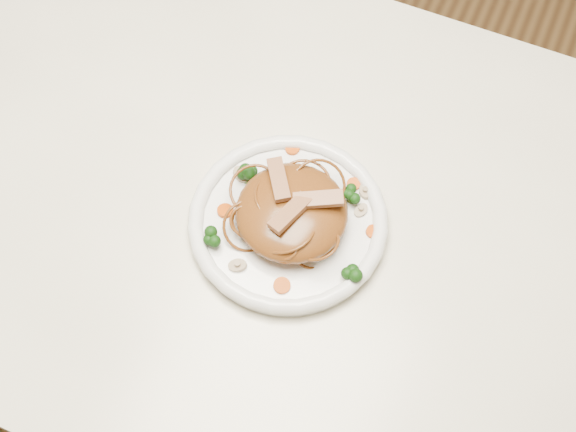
% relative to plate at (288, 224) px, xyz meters
% --- Properties ---
extents(ground, '(4.00, 4.00, 0.00)m').
position_rel_plate_xyz_m(ground, '(-0.07, 0.03, -0.76)').
color(ground, '#55371D').
rests_on(ground, ground).
extents(table, '(1.20, 0.80, 0.75)m').
position_rel_plate_xyz_m(table, '(-0.07, 0.03, -0.11)').
color(table, white).
rests_on(table, ground).
extents(plate, '(0.34, 0.34, 0.02)m').
position_rel_plate_xyz_m(plate, '(0.00, 0.00, 0.00)').
color(plate, white).
rests_on(plate, table).
extents(noodle_mound, '(0.15, 0.15, 0.05)m').
position_rel_plate_xyz_m(noodle_mound, '(0.00, 0.00, 0.03)').
color(noodle_mound, brown).
rests_on(noodle_mound, plate).
extents(chicken_a, '(0.06, 0.04, 0.01)m').
position_rel_plate_xyz_m(chicken_a, '(0.03, 0.02, 0.06)').
color(chicken_a, '#A3714D').
rests_on(chicken_a, noodle_mound).
extents(chicken_b, '(0.05, 0.06, 0.01)m').
position_rel_plate_xyz_m(chicken_b, '(-0.02, 0.02, 0.06)').
color(chicken_b, '#A3714D').
rests_on(chicken_b, noodle_mound).
extents(chicken_c, '(0.04, 0.06, 0.01)m').
position_rel_plate_xyz_m(chicken_c, '(0.01, -0.02, 0.06)').
color(chicken_c, '#A3714D').
rests_on(chicken_c, noodle_mound).
extents(broccoli_0, '(0.03, 0.03, 0.03)m').
position_rel_plate_xyz_m(broccoli_0, '(0.06, 0.06, 0.02)').
color(broccoli_0, '#0D390B').
rests_on(broccoli_0, plate).
extents(broccoli_1, '(0.03, 0.03, 0.03)m').
position_rel_plate_xyz_m(broccoli_1, '(-0.07, 0.04, 0.03)').
color(broccoli_1, '#0D390B').
rests_on(broccoli_1, plate).
extents(broccoli_2, '(0.02, 0.02, 0.03)m').
position_rel_plate_xyz_m(broccoli_2, '(-0.07, -0.06, 0.02)').
color(broccoli_2, '#0D390B').
rests_on(broccoli_2, plate).
extents(broccoli_3, '(0.03, 0.03, 0.03)m').
position_rel_plate_xyz_m(broccoli_3, '(0.10, -0.04, 0.02)').
color(broccoli_3, '#0D390B').
rests_on(broccoli_3, plate).
extents(carrot_0, '(0.02, 0.02, 0.00)m').
position_rel_plate_xyz_m(carrot_0, '(0.06, 0.08, 0.01)').
color(carrot_0, '#B54706').
rests_on(carrot_0, plate).
extents(carrot_1, '(0.02, 0.02, 0.00)m').
position_rel_plate_xyz_m(carrot_1, '(-0.08, -0.02, 0.01)').
color(carrot_1, '#B54706').
rests_on(carrot_1, plate).
extents(carrot_2, '(0.02, 0.02, 0.00)m').
position_rel_plate_xyz_m(carrot_2, '(0.11, 0.03, 0.01)').
color(carrot_2, '#B54706').
rests_on(carrot_2, plate).
extents(carrot_3, '(0.02, 0.02, 0.00)m').
position_rel_plate_xyz_m(carrot_3, '(-0.04, 0.10, 0.01)').
color(carrot_3, '#B54706').
rests_on(carrot_3, plate).
extents(carrot_4, '(0.03, 0.03, 0.00)m').
position_rel_plate_xyz_m(carrot_4, '(0.03, -0.09, 0.01)').
color(carrot_4, '#B54706').
rests_on(carrot_4, plate).
extents(mushroom_0, '(0.03, 0.03, 0.01)m').
position_rel_plate_xyz_m(mushroom_0, '(-0.03, -0.08, 0.01)').
color(mushroom_0, tan).
rests_on(mushroom_0, plate).
extents(mushroom_1, '(0.03, 0.03, 0.01)m').
position_rel_plate_xyz_m(mushroom_1, '(0.08, 0.05, 0.01)').
color(mushroom_1, tan).
rests_on(mushroom_1, plate).
extents(mushroom_2, '(0.03, 0.03, 0.01)m').
position_rel_plate_xyz_m(mushroom_2, '(-0.08, 0.04, 0.01)').
color(mushroom_2, tan).
rests_on(mushroom_2, plate).
extents(mushroom_3, '(0.03, 0.03, 0.01)m').
position_rel_plate_xyz_m(mushroom_3, '(0.08, 0.08, 0.01)').
color(mushroom_3, tan).
rests_on(mushroom_3, plate).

